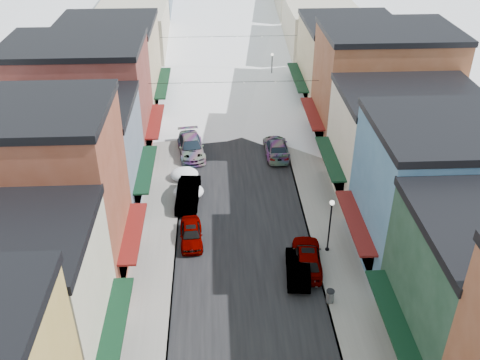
{
  "coord_description": "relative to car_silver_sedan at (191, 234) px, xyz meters",
  "views": [
    {
      "loc": [
        -1.86,
        -8.57,
        24.92
      ],
      "look_at": [
        0.0,
        28.54,
        2.17
      ],
      "focal_mm": 40.0,
      "sensor_mm": 36.0,
      "label": 1
    }
  ],
  "objects": [
    {
      "name": "road",
      "position": [
        3.91,
        36.56,
        -0.69
      ],
      "size": [
        10.0,
        160.0,
        0.01
      ],
      "primitive_type": "cube",
      "color": "black",
      "rests_on": "ground"
    },
    {
      "name": "sidewalk_left",
      "position": [
        -2.69,
        36.56,
        -0.62
      ],
      "size": [
        3.2,
        160.0,
        0.15
      ],
      "primitive_type": "cube",
      "color": "gray",
      "rests_on": "ground"
    },
    {
      "name": "sidewalk_right",
      "position": [
        10.51,
        36.56,
        -0.62
      ],
      "size": [
        3.2,
        160.0,
        0.15
      ],
      "primitive_type": "cube",
      "color": "gray",
      "rests_on": "ground"
    },
    {
      "name": "curb_left",
      "position": [
        -1.14,
        36.56,
        -0.62
      ],
      "size": [
        0.1,
        160.0,
        0.15
      ],
      "primitive_type": "cube",
      "color": "slate",
      "rests_on": "ground"
    },
    {
      "name": "curb_right",
      "position": [
        8.96,
        36.56,
        -0.62
      ],
      "size": [
        0.1,
        160.0,
        0.15
      ],
      "primitive_type": "cube",
      "color": "slate",
      "rests_on": "ground"
    },
    {
      "name": "bldg_l_cream",
      "position": [
        -9.28,
        -10.94,
        4.06
      ],
      "size": [
        11.3,
        8.2,
        9.5
      ],
      "color": "beige",
      "rests_on": "ground"
    },
    {
      "name": "bldg_l_brick_near",
      "position": [
        -9.79,
        -2.94,
        5.56
      ],
      "size": [
        12.3,
        8.2,
        12.5
      ],
      "color": "brown",
      "rests_on": "ground"
    },
    {
      "name": "bldg_l_grayblue",
      "position": [
        -9.28,
        5.56,
        3.81
      ],
      "size": [
        11.3,
        9.2,
        9.0
      ],
      "color": "slate",
      "rests_on": "ground"
    },
    {
      "name": "bldg_l_brick_far",
      "position": [
        -10.29,
        14.56,
        4.81
      ],
      "size": [
        13.3,
        9.2,
        11.0
      ],
      "color": "maroon",
      "rests_on": "ground"
    },
    {
      "name": "bldg_l_tan",
      "position": [
        -9.28,
        24.56,
        4.31
      ],
      "size": [
        11.3,
        11.2,
        10.0
      ],
      "color": "tan",
      "rests_on": "ground"
    },
    {
      "name": "bldg_r_blue",
      "position": [
        17.1,
        -2.44,
        4.56
      ],
      "size": [
        11.3,
        9.2,
        10.5
      ],
      "color": "teal",
      "rests_on": "ground"
    },
    {
      "name": "bldg_r_cream",
      "position": [
        17.6,
        6.56,
        3.81
      ],
      "size": [
        12.3,
        9.2,
        9.0
      ],
      "color": "beige",
      "rests_on": "ground"
    },
    {
      "name": "bldg_r_brick_far",
      "position": [
        18.1,
        15.56,
        5.06
      ],
      "size": [
        13.3,
        9.2,
        11.5
      ],
      "color": "brown",
      "rests_on": "ground"
    },
    {
      "name": "bldg_r_tan",
      "position": [
        17.1,
        25.56,
        4.06
      ],
      "size": [
        11.3,
        11.2,
        9.5
      ],
      "color": "tan",
      "rests_on": "ground"
    },
    {
      "name": "distant_blocks",
      "position": [
        3.91,
        59.56,
        3.31
      ],
      "size": [
        34.0,
        55.0,
        8.0
      ],
      "color": "gray",
      "rests_on": "ground"
    },
    {
      "name": "overhead_cables",
      "position": [
        3.91,
        24.06,
        5.51
      ],
      "size": [
        16.4,
        15.04,
        0.04
      ],
      "color": "black",
      "rests_on": "ground"
    },
    {
      "name": "car_silver_sedan",
      "position": [
        0.0,
        0.0,
        0.0
      ],
      "size": [
        1.89,
        4.16,
        1.39
      ],
      "primitive_type": "imported",
      "rotation": [
        0.0,
        0.0,
        0.06
      ],
      "color": "#A0A3A8",
      "rests_on": "ground"
    },
    {
      "name": "car_dark_hatch",
      "position": [
        -0.39,
        5.28,
        0.13
      ],
      "size": [
        2.07,
        5.1,
        1.64
      ],
      "primitive_type": "imported",
      "rotation": [
        0.0,
        0.0,
        -0.07
      ],
      "color": "black",
      "rests_on": "ground"
    },
    {
      "name": "car_silver_wagon",
      "position": [
        -0.39,
        13.66,
        0.15
      ],
      "size": [
        3.1,
        6.06,
        1.68
      ],
      "primitive_type": "imported",
      "rotation": [
        0.0,
        0.0,
        0.13
      ],
      "color": "#9B9FA3",
      "rests_on": "ground"
    },
    {
      "name": "car_green_sedan",
      "position": [
        7.41,
        -4.17,
        0.03
      ],
      "size": [
        1.9,
        4.49,
        1.44
      ],
      "primitive_type": "imported",
      "rotation": [
        0.0,
        0.0,
        3.05
      ],
      "color": "black",
      "rests_on": "ground"
    },
    {
      "name": "car_gray_suv",
      "position": [
        8.2,
        -3.27,
        0.15
      ],
      "size": [
        2.46,
        5.13,
        1.69
      ],
      "primitive_type": "imported",
      "rotation": [
        0.0,
        0.0,
        3.04
      ],
      "color": "gray",
      "rests_on": "ground"
    },
    {
      "name": "car_black_sedan",
      "position": [
        7.81,
        13.15,
        0.1
      ],
      "size": [
        2.26,
        5.49,
        1.59
      ],
      "primitive_type": "imported",
      "rotation": [
        0.0,
        0.0,
        3.15
      ],
      "color": "black",
      "rests_on": "ground"
    },
    {
      "name": "car_lane_silver",
      "position": [
        2.55,
        36.83,
        0.16
      ],
      "size": [
        2.24,
        5.11,
        1.71
      ],
      "primitive_type": "imported",
      "rotation": [
        0.0,
        0.0,
        -0.04
      ],
      "color": "#A5A8AE",
      "rests_on": "ground"
    },
    {
      "name": "car_lane_white",
      "position": [
        6.09,
        41.31,
        0.11
      ],
      "size": [
        2.67,
        5.78,
        1.61
      ],
      "primitive_type": "imported",
      "rotation": [
        0.0,
        0.0,
        3.14
      ],
      "color": "silver",
      "rests_on": "ground"
    },
    {
      "name": "trash_can",
      "position": [
        9.11,
        -6.95,
        -0.08
      ],
      "size": [
        0.54,
        0.54,
        0.92
      ],
      "color": "slate",
      "rests_on": "sidewalk_right"
    },
    {
      "name": "streetlamp_near",
      "position": [
        9.96,
        -1.69,
        2.18
      ],
      "size": [
        0.36,
        0.36,
        4.32
      ],
      "color": "black",
      "rests_on": "sidewalk_right"
    },
    {
      "name": "streetlamp_far",
      "position": [
        9.11,
        30.76,
        2.09
      ],
      "size": [
        0.35,
        0.35,
        4.18
      ],
      "color": "black",
      "rests_on": "sidewalk_right"
    },
    {
      "name": "snow_pile_mid",
      "position": [
        -0.38,
        6.21,
        -0.17
      ],
      "size": [
        2.57,
        2.78,
        1.09
      ],
      "color": "white",
      "rests_on": "ground"
    },
    {
      "name": "snow_pile_far",
      "position": [
        -0.85,
        9.11,
        -0.19
      ],
      "size": [
        2.5,
        2.74,
        1.06
      ],
      "color": "white",
      "rests_on": "ground"
    }
  ]
}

